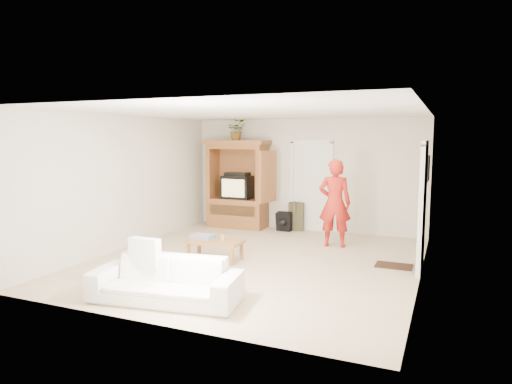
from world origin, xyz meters
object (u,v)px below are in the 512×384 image
Objects in this scene: man at (335,203)px; sofa at (166,280)px; coffee_table at (215,243)px; armoire at (238,190)px.

man reaches higher than sofa.
man is 0.88× the size of sofa.
armoire is at bearing 105.80° from coffee_table.
sofa is 2.09m from coffee_table.
sofa is at bearing 61.94° from man.
sofa is at bearing -81.44° from coffee_table.
sofa is 2.01× the size of coffee_table.
man is 2.58m from coffee_table.
coffee_table is (-1.71, -1.86, -0.56)m from man.
man is 4.18m from sofa.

